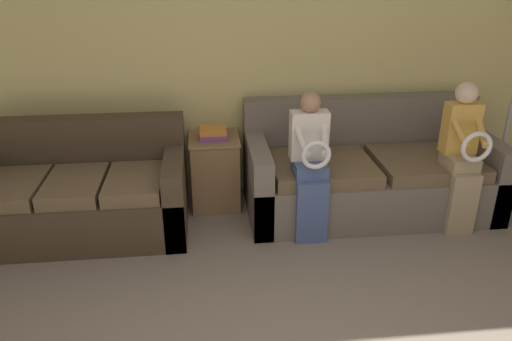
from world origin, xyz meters
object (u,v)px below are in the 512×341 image
(couch_side, at_px, (81,194))
(side_shelf, at_px, (215,170))
(book_stack, at_px, (213,133))
(child_left_seated, at_px, (310,162))
(couch_main, at_px, (367,173))
(child_right_seated, at_px, (463,151))

(couch_side, distance_m, side_shelf, 1.15)
(couch_side, distance_m, book_stack, 1.21)
(child_left_seated, bearing_deg, couch_side, 171.07)
(side_shelf, bearing_deg, child_left_seated, -40.67)
(couch_main, relative_size, side_shelf, 3.33)
(couch_main, bearing_deg, side_shelf, 171.24)
(side_shelf, bearing_deg, couch_main, -8.76)
(child_right_seated, xyz_separation_m, book_stack, (-1.96, 0.62, 0.01))
(side_shelf, relative_size, book_stack, 2.48)
(child_left_seated, height_order, side_shelf, child_left_seated)
(couch_main, height_order, child_left_seated, child_left_seated)
(child_right_seated, distance_m, book_stack, 2.06)
(couch_side, xyz_separation_m, child_right_seated, (3.06, -0.28, 0.36))
(couch_side, bearing_deg, book_stack, 17.06)
(couch_main, bearing_deg, child_right_seated, -33.73)
(child_left_seated, bearing_deg, couch_main, 33.95)
(couch_main, distance_m, book_stack, 1.41)
(couch_side, height_order, child_right_seated, child_right_seated)
(couch_side, relative_size, side_shelf, 2.64)
(side_shelf, distance_m, book_stack, 0.35)
(couch_side, height_order, child_left_seated, child_left_seated)
(side_shelf, bearing_deg, child_right_seated, -17.54)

